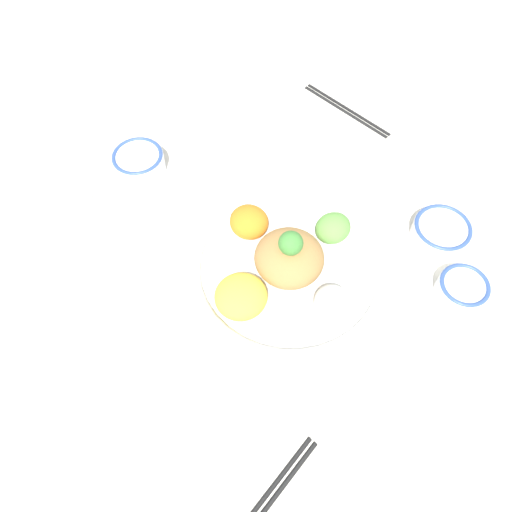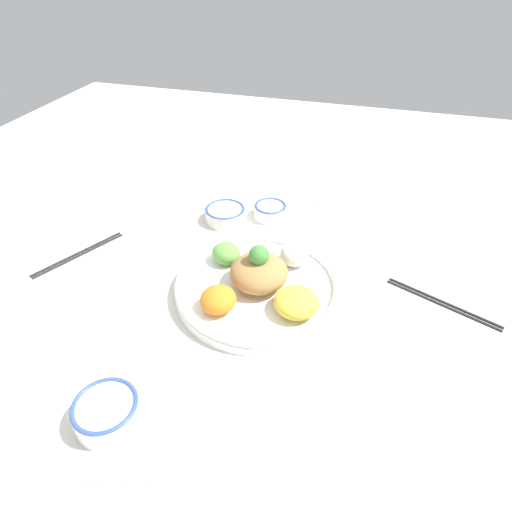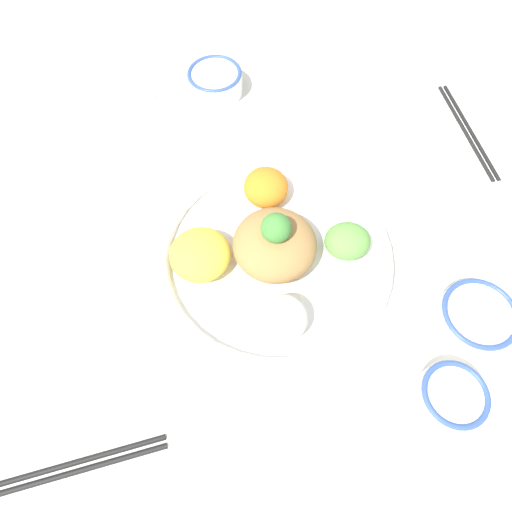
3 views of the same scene
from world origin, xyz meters
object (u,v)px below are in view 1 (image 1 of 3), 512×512
sauce_bowl_red (139,162)px  chopsticks_pair_near (262,508)px  salad_platter (287,266)px  chopsticks_pair_far (347,109)px  sauce_bowl_dark (441,231)px  serving_spoon_extra (89,198)px  rice_bowl_blue (462,289)px

sauce_bowl_red → chopsticks_pair_near: (-0.41, 0.49, -0.02)m
salad_platter → chopsticks_pair_far: bearing=-91.1°
sauce_bowl_dark → serving_spoon_extra: (0.63, 0.12, -0.02)m
salad_platter → sauce_bowl_red: 0.36m
salad_platter → sauce_bowl_dark: bearing=-146.4°
sauce_bowl_red → chopsticks_pair_far: (-0.34, -0.29, -0.02)m
rice_bowl_blue → chopsticks_pair_near: rice_bowl_blue is taller
rice_bowl_blue → serving_spoon_extra: 0.68m
sauce_bowl_red → chopsticks_pair_near: 0.64m
rice_bowl_blue → sauce_bowl_dark: 0.11m
rice_bowl_blue → chopsticks_pair_far: size_ratio=0.40×
salad_platter → sauce_bowl_dark: size_ratio=3.36×
sauce_bowl_dark → serving_spoon_extra: size_ratio=0.75×
sauce_bowl_red → serving_spoon_extra: size_ratio=0.73×
salad_platter → rice_bowl_blue: bearing=-169.5°
salad_platter → chopsticks_pair_far: (-0.01, -0.43, -0.02)m
serving_spoon_extra → rice_bowl_blue: bearing=-107.4°
rice_bowl_blue → sauce_bowl_dark: (0.05, -0.10, 0.00)m
salad_platter → sauce_bowl_dark: (-0.24, -0.16, -0.01)m
salad_platter → chopsticks_pair_near: (-0.07, 0.35, -0.02)m
rice_bowl_blue → sauce_bowl_dark: same height
sauce_bowl_red → sauce_bowl_dark: (-0.57, -0.02, -0.00)m
sauce_bowl_dark → rice_bowl_blue: bearing=114.5°
salad_platter → chopsticks_pair_near: bearing=101.2°
sauce_bowl_red → chopsticks_pair_far: 0.45m
sauce_bowl_dark → salad_platter: bearing=33.6°
sauce_bowl_red → rice_bowl_blue: size_ratio=1.19×
salad_platter → serving_spoon_extra: salad_platter is taller
serving_spoon_extra → sauce_bowl_red: bearing=-51.2°
rice_bowl_blue → chopsticks_pair_far: rice_bowl_blue is taller
sauce_bowl_red → chopsticks_pair_near: size_ratio=0.45×
chopsticks_pair_near → chopsticks_pair_far: size_ratio=1.04×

